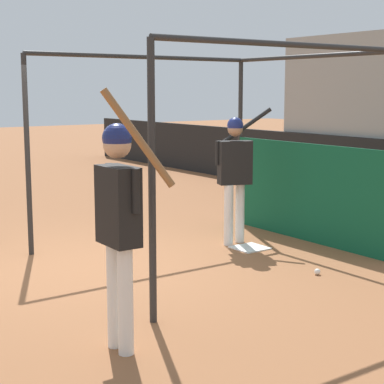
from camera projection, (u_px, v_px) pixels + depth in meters
name	position (u px, v px, depth m)	size (l,w,h in m)	color
ground_plane	(91.00, 265.00, 8.06)	(60.00, 60.00, 0.00)	#935B38
batting_cage	(274.00, 161.00, 8.84)	(3.17, 3.68, 2.68)	#282828
home_plate	(250.00, 248.00, 8.93)	(0.44, 0.44, 0.02)	white
player_batter	(235.00, 168.00, 9.05)	(0.57, 0.93, 1.93)	white
player_waiting	(119.00, 214.00, 5.25)	(0.77, 0.53, 2.20)	white
baseball	(317.00, 272.00, 7.65)	(0.07, 0.07, 0.07)	white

